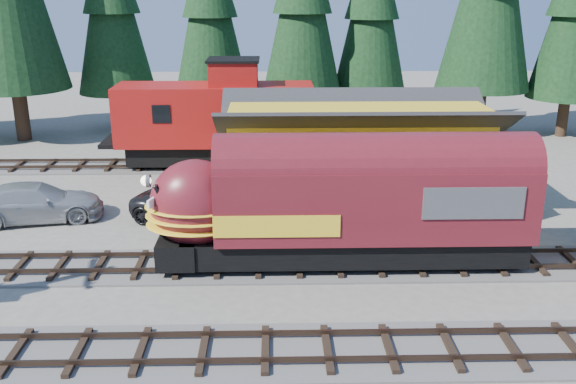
{
  "coord_description": "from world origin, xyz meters",
  "views": [
    {
      "loc": [
        -3.92,
        -18.25,
        10.27
      ],
      "look_at": [
        -3.4,
        4.0,
        2.98
      ],
      "focal_mm": 40.0,
      "sensor_mm": 36.0,
      "label": 1
    }
  ],
  "objects_px": {
    "depot": "(358,148)",
    "pickup_truck_a": "(193,206)",
    "locomotive": "(333,209)",
    "caboose": "(216,119)",
    "pickup_truck_b": "(35,202)"
  },
  "relations": [
    {
      "from": "depot",
      "to": "pickup_truck_a",
      "type": "bearing_deg",
      "value": -167.72
    },
    {
      "from": "locomotive",
      "to": "caboose",
      "type": "relative_size",
      "value": 1.28
    },
    {
      "from": "locomotive",
      "to": "caboose",
      "type": "bearing_deg",
      "value": 111.16
    },
    {
      "from": "pickup_truck_b",
      "to": "pickup_truck_a",
      "type": "bearing_deg",
      "value": -104.57
    },
    {
      "from": "caboose",
      "to": "pickup_truck_a",
      "type": "xyz_separation_m",
      "value": [
        -0.35,
        -9.13,
        -2.06
      ]
    },
    {
      "from": "depot",
      "to": "pickup_truck_a",
      "type": "xyz_separation_m",
      "value": [
        -7.51,
        -1.63,
        -2.19
      ]
    },
    {
      "from": "depot",
      "to": "pickup_truck_a",
      "type": "relative_size",
      "value": 2.3
    },
    {
      "from": "pickup_truck_a",
      "to": "pickup_truck_b",
      "type": "height_order",
      "value": "pickup_truck_b"
    },
    {
      "from": "caboose",
      "to": "pickup_truck_b",
      "type": "distance_m",
      "value": 11.67
    },
    {
      "from": "depot",
      "to": "locomotive",
      "type": "relative_size",
      "value": 0.9
    },
    {
      "from": "caboose",
      "to": "pickup_truck_a",
      "type": "bearing_deg",
      "value": -92.16
    },
    {
      "from": "caboose",
      "to": "pickup_truck_b",
      "type": "relative_size",
      "value": 1.89
    },
    {
      "from": "locomotive",
      "to": "pickup_truck_b",
      "type": "relative_size",
      "value": 2.43
    },
    {
      "from": "locomotive",
      "to": "pickup_truck_b",
      "type": "bearing_deg",
      "value": 157.78
    },
    {
      "from": "locomotive",
      "to": "pickup_truck_a",
      "type": "xyz_separation_m",
      "value": [
        -5.77,
        4.87,
        -1.53
      ]
    }
  ]
}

